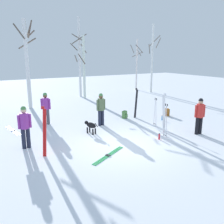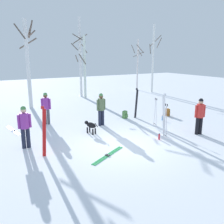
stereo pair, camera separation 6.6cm
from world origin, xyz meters
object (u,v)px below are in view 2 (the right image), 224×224
Objects in this scene: ski_pair_lying_0 at (108,155)px; birch_tree_6 at (153,58)px; birch_tree_2 at (28,62)px; water_bottle_1 at (162,118)px; ski_pair_planted_2 at (164,113)px; birch_tree_3 at (84,66)px; birch_tree_4 at (80,57)px; ski_poles_1 at (166,120)px; backpack_1 at (167,112)px; ski_pair_lying_1 at (13,130)px; dog at (91,125)px; ski_poles_0 at (156,111)px; ski_pair_planted_1 at (44,132)px; person_1 at (101,107)px; birch_tree_5 at (138,64)px; person_3 at (46,106)px; person_2 at (200,114)px; ski_pair_planted_0 at (136,103)px; backpack_0 at (125,115)px; person_0 at (25,124)px; water_bottle_0 at (159,137)px.

birch_tree_6 is (11.21, 11.23, 3.32)m from ski_pair_lying_0.
water_bottle_1 is at bearing -51.19° from birch_tree_2.
birch_tree_3 is (0.47, 10.45, 1.78)m from ski_pair_planted_2.
ski_poles_1 is at bearing -94.41° from birch_tree_4.
birch_tree_4 reaches higher than backpack_1.
ski_poles_1 is at bearing -37.08° from ski_pair_lying_1.
birch_tree_6 is at bearing 54.09° from water_bottle_1.
dog is at bearing -80.24° from birch_tree_2.
ski_pair_planted_1 is at bearing -169.89° from ski_poles_0.
ski_pair_planted_2 is (2.06, -2.51, -0.04)m from person_1.
person_3 is at bearing -145.49° from birch_tree_5.
person_2 is 9.00m from ski_pair_lying_1.
ski_pair_lying_0 is at bearing -108.47° from birch_tree_4.
birch_tree_6 is (7.10, 7.25, 2.46)m from ski_pair_planted_0.
water_bottle_1 is 0.05× the size of birch_tree_3.
person_1 is 0.98× the size of ski_pair_lying_1.
birch_tree_3 is at bearing 59.57° from ski_pair_planted_1.
person_1 is at bearing 132.72° from person_2.
backpack_0 is at bearing -14.06° from person_3.
backpack_1 reaches higher than ski_pair_lying_1.
ski_pair_planted_2 reaches higher than ski_pair_planted_0.
dog is at bearing 141.50° from ski_poles_1.
backpack_0 is 0.08× the size of birch_tree_3.
ski_pair_planted_0 is at bearing -8.03° from ski_pair_lying_1.
birch_tree_4 is at bearing 61.43° from ski_pair_planted_1.
dog is at bearing -152.59° from backpack_0.
person_0 is 3.08m from dog.
dog is 0.46× the size of ski_pair_planted_1.
dog is (3.00, 0.36, -0.59)m from person_0.
ski_pair_planted_2 is at bearing -50.62° from person_1.
ski_poles_0 is 0.25× the size of birch_tree_2.
dog reaches higher than ski_pair_lying_0.
birch_tree_5 is (4.88, 9.96, 2.52)m from backpack_1.
ski_pair_planted_2 is 4.31× the size of backpack_1.
ski_pair_lying_0 is (-4.10, -3.98, -0.86)m from ski_pair_planted_0.
backpack_0 is (-0.60, 2.01, -0.56)m from ski_poles_0.
birch_tree_5 is at bearing 65.65° from person_2.
person_0 is 1.00× the size of person_1.
backpack_0 is 0.07× the size of birch_tree_4.
ski_pair_planted_1 reaches higher than ski_poles_0.
ski_pair_planted_1 reaches higher than person_3.
person_2 is 2.31m from ski_poles_0.
person_2 is 4.03m from ski_pair_planted_0.
birch_tree_3 is at bearing 18.65° from birch_tree_2.
birch_tree_6 is (10.68, 8.57, 2.94)m from dog.
person_0 is 12.36m from birch_tree_4.
ski_pair_planted_2 is at bearing -11.35° from person_0.
birch_tree_6 reaches higher than ski_pair_planted_1.
ski_poles_0 is at bearing 54.87° from water_bottle_0.
birch_tree_5 reaches higher than ski_pair_planted_1.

